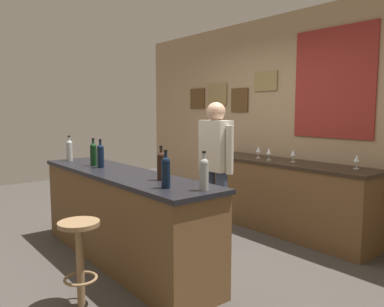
{
  "coord_description": "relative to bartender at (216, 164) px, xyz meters",
  "views": [
    {
      "loc": [
        3.4,
        -2.2,
        1.54
      ],
      "look_at": [
        0.08,
        0.45,
        1.05
      ],
      "focal_mm": 35.92,
      "sensor_mm": 36.0,
      "label": 1
    }
  ],
  "objects": [
    {
      "name": "wine_bottle_e",
      "position": [
        0.68,
        -1.15,
        0.12
      ],
      "size": [
        0.07,
        0.07,
        0.31
      ],
      "color": "black",
      "rests_on": "bar_counter"
    },
    {
      "name": "bar_counter",
      "position": [
        -0.25,
        -1.05,
        -0.47
      ],
      "size": [
        2.63,
        0.6,
        0.92
      ],
      "color": "brown",
      "rests_on": "ground_plane"
    },
    {
      "name": "back_wall",
      "position": [
        -0.24,
        1.38,
        0.48
      ],
      "size": [
        6.0,
        0.09,
        2.8
      ],
      "color": "tan",
      "rests_on": "ground_plane"
    },
    {
      "name": "wine_glass_c",
      "position": [
        0.29,
        1.01,
        0.07
      ],
      "size": [
        0.07,
        0.07,
        0.16
      ],
      "color": "silver",
      "rests_on": "side_counter"
    },
    {
      "name": "coffee_mug",
      "position": [
        -0.83,
        1.0,
        0.01
      ],
      "size": [
        0.13,
        0.08,
        0.09
      ],
      "color": "#336699",
      "rests_on": "side_counter"
    },
    {
      "name": "wine_glass_b",
      "position": [
        -0.0,
        0.91,
        0.07
      ],
      "size": [
        0.07,
        0.07,
        0.16
      ],
      "color": "silver",
      "rests_on": "side_counter"
    },
    {
      "name": "wine_bottle_d",
      "position": [
        0.37,
        -0.98,
        0.12
      ],
      "size": [
        0.07,
        0.07,
        0.31
      ],
      "color": "black",
      "rests_on": "bar_counter"
    },
    {
      "name": "side_counter",
      "position": [
        0.15,
        1.0,
        -0.48
      ],
      "size": [
        2.42,
        0.56,
        0.9
      ],
      "color": "brown",
      "rests_on": "ground_plane"
    },
    {
      "name": "wine_bottle_b",
      "position": [
        -0.82,
        -1.08,
        0.12
      ],
      "size": [
        0.07,
        0.07,
        0.31
      ],
      "color": "black",
      "rests_on": "bar_counter"
    },
    {
      "name": "wine_bottle_a",
      "position": [
        -1.38,
        -1.13,
        0.12
      ],
      "size": [
        0.07,
        0.07,
        0.31
      ],
      "color": "#999E99",
      "rests_on": "bar_counter"
    },
    {
      "name": "wine_glass_d",
      "position": [
        1.05,
        1.1,
        0.07
      ],
      "size": [
        0.07,
        0.07,
        0.16
      ],
      "color": "silver",
      "rests_on": "side_counter"
    },
    {
      "name": "bartender",
      "position": [
        0.0,
        0.0,
        0.0
      ],
      "size": [
        0.52,
        0.21,
        1.62
      ],
      "color": "#384766",
      "rests_on": "ground_plane"
    },
    {
      "name": "wine_glass_a",
      "position": [
        -0.24,
        0.97,
        0.07
      ],
      "size": [
        0.07,
        0.07,
        0.16
      ],
      "color": "silver",
      "rests_on": "side_counter"
    },
    {
      "name": "wine_bottle_c",
      "position": [
        -0.64,
        -1.08,
        0.12
      ],
      "size": [
        0.07,
        0.07,
        0.31
      ],
      "color": "black",
      "rests_on": "bar_counter"
    },
    {
      "name": "ground_plane",
      "position": [
        -0.25,
        -0.65,
        -0.94
      ],
      "size": [
        10.0,
        10.0,
        0.0
      ],
      "primitive_type": "plane",
      "color": "#423D38"
    },
    {
      "name": "bar_stool",
      "position": [
        0.35,
        -1.74,
        -0.48
      ],
      "size": [
        0.32,
        0.32,
        0.68
      ],
      "color": "olive",
      "rests_on": "ground_plane"
    },
    {
      "name": "wine_bottle_f",
      "position": [
        0.94,
        -0.97,
        0.12
      ],
      "size": [
        0.07,
        0.07,
        0.31
      ],
      "color": "#999E99",
      "rests_on": "bar_counter"
    }
  ]
}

